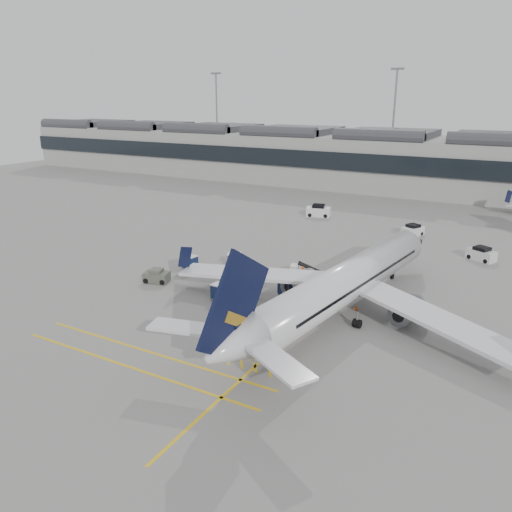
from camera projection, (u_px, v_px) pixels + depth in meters
The scene contains 18 objects.
ground at pixel (205, 304), 48.34m from camera, with size 220.00×220.00×0.00m, color gray.
terminal at pixel (397, 160), 106.27m from camera, with size 200.00×20.45×12.40m.
light_masts at pixel (408, 117), 116.19m from camera, with size 113.00×0.60×25.45m.
apron_markings at pixel (339, 289), 52.02m from camera, with size 0.25×60.00×0.01m, color gold.
airliner_main at pixel (343, 284), 45.23m from camera, with size 34.34×37.76×10.07m.
belt_loader at pixel (303, 273), 55.39m from camera, with size 4.35×2.39×1.72m.
baggage_cart_a at pixel (289, 287), 49.58m from camera, with size 2.41×2.24×2.02m.
baggage_cart_b at pixel (234, 260), 58.33m from camera, with size 2.10×1.97×1.74m.
baggage_cart_c at pixel (220, 291), 49.04m from camera, with size 1.64×1.37×1.66m.
baggage_cart_d at pixel (190, 262), 57.63m from camera, with size 1.83×1.61×1.69m.
ramp_agent_a at pixel (303, 275), 53.55m from camera, with size 0.66×0.43×1.81m, color #ED510C.
ramp_agent_b at pixel (237, 287), 50.42m from camera, with size 0.80×0.62×1.65m, color #ED5B0C.
pushback_tug at pixel (157, 276), 53.88m from camera, with size 2.97×2.24×1.48m.
safety_cone_nose at pixel (378, 256), 62.07m from camera, with size 0.36×0.36×0.51m, color #F24C0A.
safety_cone_engine at pixel (356, 308), 46.88m from camera, with size 0.35×0.35×0.49m, color #F24C0A.
service_van_left at pixel (318, 211), 83.29m from camera, with size 4.27×2.84×2.01m.
service_van_mid at pixel (413, 230), 71.82m from camera, with size 2.95×3.64×1.67m.
service_van_right at pixel (481, 254), 61.04m from camera, with size 3.68×2.98×1.69m.
Camera 1 is at (26.07, -36.53, 19.22)m, focal length 35.00 mm.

